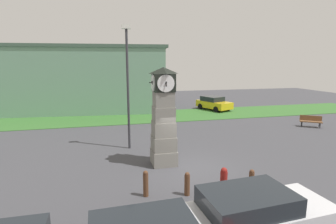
{
  "coord_description": "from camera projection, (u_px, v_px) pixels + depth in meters",
  "views": [
    {
      "loc": [
        -3.76,
        -11.52,
        5.05
      ],
      "look_at": [
        -0.4,
        2.32,
        2.39
      ],
      "focal_mm": 28.0,
      "sensor_mm": 36.0,
      "label": 1
    }
  ],
  "objects": [
    {
      "name": "ground_plane",
      "position": [
        187.0,
        168.0,
        12.81
      ],
      "size": [
        69.7,
        69.7,
        0.0
      ],
      "primitive_type": "plane",
      "color": "#424247"
    },
    {
      "name": "clock_tower",
      "position": [
        164.0,
        120.0,
        12.93
      ],
      "size": [
        1.35,
        1.35,
        4.86
      ],
      "color": "gray",
      "rests_on": "ground_plane"
    },
    {
      "name": "bollard_near_tower",
      "position": [
        251.0,
        180.0,
        10.39
      ],
      "size": [
        0.21,
        0.21,
        0.93
      ],
      "color": "brown",
      "rests_on": "ground_plane"
    },
    {
      "name": "bollard_mid_row",
      "position": [
        224.0,
        181.0,
        10.16
      ],
      "size": [
        0.28,
        0.28,
        1.09
      ],
      "color": "maroon",
      "rests_on": "ground_plane"
    },
    {
      "name": "bollard_far_row",
      "position": [
        187.0,
        184.0,
        10.09
      ],
      "size": [
        0.21,
        0.21,
        0.94
      ],
      "color": "brown",
      "rests_on": "ground_plane"
    },
    {
      "name": "bollard_end_row",
      "position": [
        146.0,
        183.0,
        10.01
      ],
      "size": [
        0.2,
        0.2,
        1.04
      ],
      "color": "brown",
      "rests_on": "ground_plane"
    },
    {
      "name": "car_by_building",
      "position": [
        254.0,
        215.0,
        7.45
      ],
      "size": [
        4.66,
        2.16,
        1.55
      ],
      "color": "silver",
      "rests_on": "ground_plane"
    },
    {
      "name": "car_end_of_row",
      "position": [
        214.0,
        103.0,
        28.56
      ],
      "size": [
        3.18,
        4.29,
        1.48
      ],
      "color": "gold",
      "rests_on": "ground_plane"
    },
    {
      "name": "bench",
      "position": [
        311.0,
        120.0,
        20.98
      ],
      "size": [
        1.62,
        1.35,
        0.9
      ],
      "color": "brown",
      "rests_on": "ground_plane"
    },
    {
      "name": "street_lamp_near_road",
      "position": [
        128.0,
        80.0,
        15.05
      ],
      "size": [
        0.5,
        0.24,
        7.16
      ],
      "color": "#333338",
      "rests_on": "ground_plane"
    },
    {
      "name": "warehouse_blue_far",
      "position": [
        81.0,
        79.0,
        27.87
      ],
      "size": [
        18.4,
        8.79,
        6.81
      ],
      "color": "gray",
      "rests_on": "ground_plane"
    },
    {
      "name": "grass_verge_far",
      "position": [
        181.0,
        115.0,
        25.81
      ],
      "size": [
        41.82,
        5.79,
        0.04
      ],
      "primitive_type": "cube",
      "color": "#386B2D",
      "rests_on": "ground_plane"
    }
  ]
}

